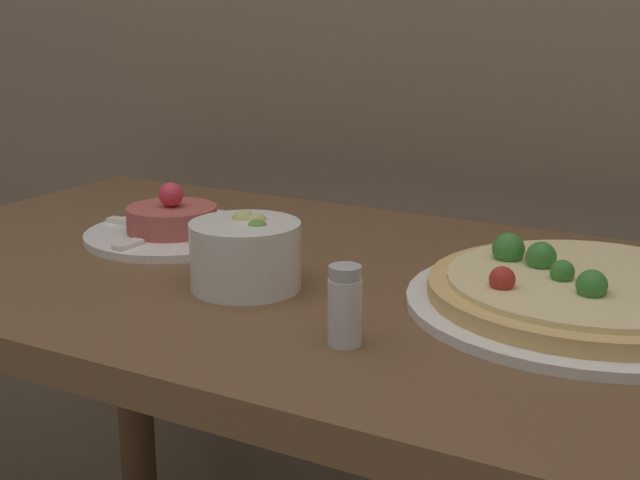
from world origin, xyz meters
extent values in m
cube|color=brown|center=(0.00, 0.31, 0.76)|extent=(1.10, 0.61, 0.03)
cylinder|color=brown|center=(-0.49, 0.55, 0.37)|extent=(0.06, 0.06, 0.74)
cylinder|color=white|center=(0.30, 0.33, 0.78)|extent=(0.35, 0.35, 0.01)
cylinder|color=#DBB26B|center=(0.30, 0.33, 0.79)|extent=(0.31, 0.31, 0.02)
cylinder|color=beige|center=(0.30, 0.33, 0.80)|extent=(0.28, 0.28, 0.01)
sphere|color=#387F33|center=(0.21, 0.36, 0.82)|extent=(0.03, 0.03, 0.03)
sphere|color=#B22D23|center=(0.23, 0.26, 0.81)|extent=(0.02, 0.02, 0.02)
sphere|color=black|center=(0.31, 0.30, 0.81)|extent=(0.02, 0.02, 0.02)
sphere|color=#387F33|center=(0.27, 0.32, 0.81)|extent=(0.02, 0.02, 0.02)
sphere|color=#387F33|center=(0.31, 0.28, 0.82)|extent=(0.03, 0.03, 0.03)
sphere|color=#387F33|center=(0.24, 0.35, 0.82)|extent=(0.03, 0.03, 0.03)
cylinder|color=white|center=(-0.22, 0.34, 0.78)|extent=(0.22, 0.22, 0.01)
cylinder|color=#B2514C|center=(-0.22, 0.34, 0.80)|extent=(0.11, 0.11, 0.03)
sphere|color=#E0384C|center=(-0.22, 0.34, 0.83)|extent=(0.03, 0.03, 0.03)
cube|color=white|center=(-0.14, 0.34, 0.79)|extent=(0.04, 0.02, 0.01)
cube|color=white|center=(-0.22, 0.42, 0.79)|extent=(0.02, 0.04, 0.01)
cube|color=white|center=(-0.30, 0.34, 0.79)|extent=(0.04, 0.02, 0.01)
cube|color=white|center=(-0.22, 0.26, 0.79)|extent=(0.02, 0.04, 0.01)
cylinder|color=white|center=(-0.03, 0.22, 0.81)|extent=(0.12, 0.12, 0.07)
sphere|color=#B7BC70|center=(-0.03, 0.24, 0.84)|extent=(0.03, 0.03, 0.03)
sphere|color=#B7BC70|center=(-0.04, 0.24, 0.84)|extent=(0.03, 0.03, 0.03)
sphere|color=#668E42|center=(-0.02, 0.22, 0.84)|extent=(0.02, 0.02, 0.02)
cylinder|color=silver|center=(0.13, 0.14, 0.80)|extent=(0.03, 0.03, 0.06)
cylinder|color=#B2B2B7|center=(0.13, 0.14, 0.84)|extent=(0.03, 0.03, 0.01)
camera|label=1|loc=(0.47, -0.51, 1.07)|focal=50.00mm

